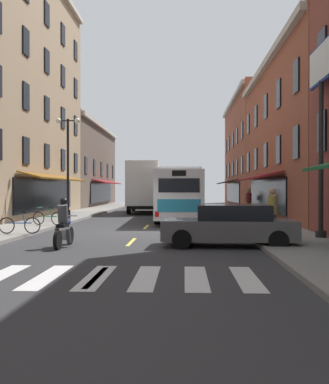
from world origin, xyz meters
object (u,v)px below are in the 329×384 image
(billboard_sign, at_px, (321,92))
(pedestrian_near, at_px, (248,201))
(sedan_mid, at_px, (230,225))
(transit_bus, at_px, (178,194))
(pedestrian_far, at_px, (272,213))
(pedestrian_mid, at_px, (249,202))
(street_lamp_twin, at_px, (68,164))
(bicycle_near, at_px, (20,225))
(sedan_near, at_px, (155,201))
(motorcycle_rider, at_px, (64,226))
(bicycle_mid, at_px, (48,218))
(box_truck, at_px, (144,187))

(billboard_sign, bearing_deg, pedestrian_near, 90.87)
(billboard_sign, bearing_deg, sedan_mid, -154.41)
(transit_bus, relative_size, pedestrian_far, 6.65)
(pedestrian_mid, xyz_separation_m, street_lamp_twin, (-11.08, -5.25, 2.31))
(bicycle_near, distance_m, street_lamp_twin, 8.08)
(transit_bus, bearing_deg, sedan_mid, -81.34)
(street_lamp_twin, bearing_deg, transit_bus, 25.00)
(pedestrian_mid, bearing_deg, sedan_near, -45.98)
(bicycle_near, bearing_deg, sedan_mid, -17.14)
(pedestrian_near, xyz_separation_m, pedestrian_mid, (-0.43, -3.67, 0.07))
(motorcycle_rider, xyz_separation_m, bicycle_near, (-2.63, 2.98, -0.21))
(bicycle_mid, xyz_separation_m, pedestrian_mid, (11.25, 8.49, 0.57))
(motorcycle_rider, bearing_deg, pedestrian_near, 65.47)
(sedan_near, bearing_deg, box_truck, -90.91)
(pedestrian_near, relative_size, pedestrian_mid, 0.90)
(bicycle_near, bearing_deg, billboard_sign, -4.05)
(bicycle_near, bearing_deg, street_lamp_twin, 90.12)
(sedan_mid, bearing_deg, billboard_sign, 25.59)
(sedan_mid, bearing_deg, bicycle_near, 162.86)
(bicycle_near, distance_m, pedestrian_near, 20.09)
(box_truck, relative_size, pedestrian_near, 4.85)
(bicycle_mid, distance_m, pedestrian_mid, 14.10)
(sedan_near, bearing_deg, billboard_sign, -74.40)
(street_lamp_twin, bearing_deg, bicycle_mid, -92.92)
(transit_bus, distance_m, bicycle_near, 12.23)
(street_lamp_twin, bearing_deg, bicycle_near, -89.88)
(pedestrian_far, bearing_deg, transit_bus, -77.38)
(transit_bus, xyz_separation_m, bicycle_near, (-6.24, -10.46, -1.13))
(box_truck, xyz_separation_m, bicycle_mid, (-3.60, -13.98, -1.58))
(billboard_sign, bearing_deg, transit_bus, 116.08)
(bicycle_near, distance_m, pedestrian_far, 9.96)
(transit_bus, height_order, bicycle_near, transit_bus)
(bicycle_near, relative_size, pedestrian_far, 0.93)
(bicycle_near, xyz_separation_m, pedestrian_far, (9.83, -1.53, 0.59))
(billboard_sign, xyz_separation_m, bicycle_near, (-11.76, 0.83, -5.06))
(sedan_mid, xyz_separation_m, pedestrian_mid, (2.85, 15.33, 0.36))
(bicycle_near, distance_m, pedestrian_mid, 16.93)
(transit_bus, height_order, box_truck, box_truck)
(box_truck, bearing_deg, pedestrian_near, -12.70)
(box_truck, relative_size, motorcycle_rider, 3.83)
(transit_bus, bearing_deg, pedestrian_near, 48.74)
(billboard_sign, xyz_separation_m, motorcycle_rider, (-9.14, -2.15, -4.86))
(box_truck, relative_size, sedan_mid, 1.73)
(sedan_near, distance_m, street_lamp_twin, 21.42)
(transit_bus, xyz_separation_m, motorcycle_rider, (-3.61, -13.44, -0.92))
(transit_bus, bearing_deg, bicycle_mid, -136.21)
(box_truck, height_order, bicycle_mid, box_truck)
(billboard_sign, xyz_separation_m, pedestrian_far, (-1.94, -0.69, -4.47))
(bicycle_mid, distance_m, street_lamp_twin, 4.34)
(pedestrian_mid, relative_size, pedestrian_far, 0.98)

